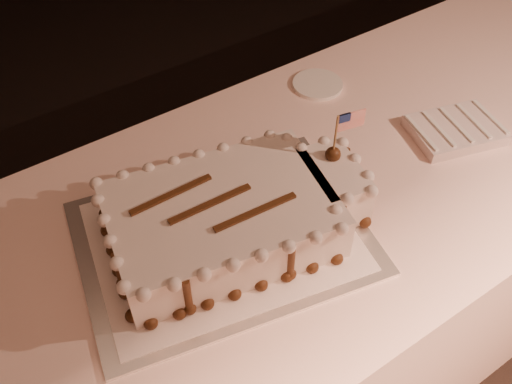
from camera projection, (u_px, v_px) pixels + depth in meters
banquet_table at (311, 277)px, 1.53m from camera, size 2.40×0.80×0.75m
cake_board at (223, 238)px, 1.14m from camera, size 0.64×0.53×0.01m
doily at (223, 236)px, 1.13m from camera, size 0.57×0.48×0.00m
sheet_cake at (236, 215)px, 1.10m from camera, size 0.55×0.38×0.21m
napkin_stack at (455, 130)px, 1.35m from camera, size 0.24×0.20×0.03m
side_plate at (318, 84)px, 1.49m from camera, size 0.13×0.13×0.01m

